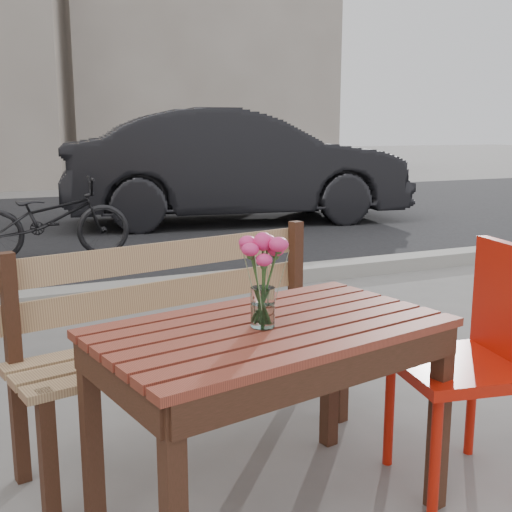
# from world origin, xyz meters

# --- Properties ---
(street) EXTENTS (30.00, 8.12, 0.12)m
(street) POSITION_xyz_m (0.00, 5.06, 0.03)
(street) COLOR black
(street) RESTS_ON ground
(backdrop_buildings) EXTENTS (15.50, 4.00, 8.00)m
(backdrop_buildings) POSITION_xyz_m (0.17, 14.40, 3.60)
(backdrop_buildings) COLOR gray
(backdrop_buildings) RESTS_ON ground
(main_table) EXTENTS (1.19, 0.83, 0.67)m
(main_table) POSITION_xyz_m (-0.06, 0.01, 0.56)
(main_table) COLOR maroon
(main_table) RESTS_ON ground
(main_bench) EXTENTS (1.47, 0.69, 0.88)m
(main_bench) POSITION_xyz_m (-0.15, 0.65, 0.53)
(main_bench) COLOR #946B4C
(main_bench) RESTS_ON ground
(red_chair) EXTENTS (0.51, 0.51, 0.88)m
(red_chair) POSITION_xyz_m (0.72, -0.08, 0.51)
(red_chair) COLOR #B71708
(red_chair) RESTS_ON ground
(main_vase) EXTENTS (0.16, 0.16, 0.29)m
(main_vase) POSITION_xyz_m (-0.10, -0.00, 0.86)
(main_vase) COLOR white
(main_vase) RESTS_ON main_table
(parked_car) EXTENTS (4.86, 2.35, 1.53)m
(parked_car) POSITION_xyz_m (2.52, 6.49, 0.77)
(parked_car) COLOR black
(parked_car) RESTS_ON ground
(bicycle) EXTENTS (1.57, 0.64, 0.81)m
(bicycle) POSITION_xyz_m (-0.16, 4.85, 0.40)
(bicycle) COLOR black
(bicycle) RESTS_ON ground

